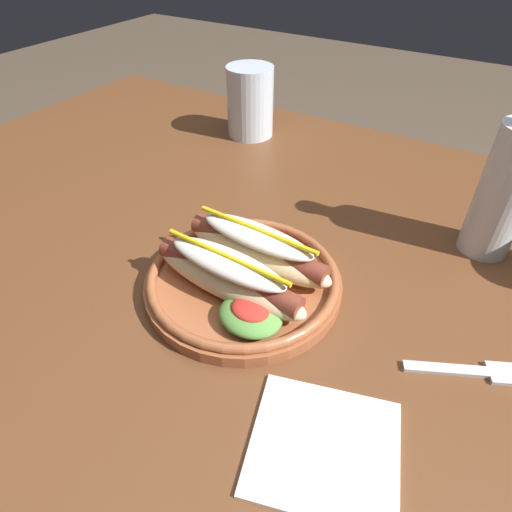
{
  "coord_description": "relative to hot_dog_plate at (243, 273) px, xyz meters",
  "views": [
    {
      "loc": [
        0.21,
        -0.42,
        1.12
      ],
      "look_at": [
        -0.01,
        -0.07,
        0.77
      ],
      "focal_mm": 30.31,
      "sensor_mm": 36.0,
      "label": 1
    }
  ],
  "objects": [
    {
      "name": "hot_dog_plate",
      "position": [
        0.0,
        0.0,
        0.0
      ],
      "size": [
        0.24,
        0.24,
        0.08
      ],
      "color": "#9E5633",
      "rests_on": "dining_table"
    },
    {
      "name": "napkin",
      "position": [
        0.17,
        -0.13,
        -0.02
      ],
      "size": [
        0.16,
        0.15,
        0.0
      ],
      "primitive_type": "cube",
      "rotation": [
        0.0,
        0.0,
        0.29
      ],
      "color": "white",
      "rests_on": "dining_table"
    },
    {
      "name": "fork",
      "position": [
        0.27,
        0.02,
        -0.02
      ],
      "size": [
        0.12,
        0.07,
        0.0
      ],
      "rotation": [
        0.0,
        0.0,
        0.46
      ],
      "color": "silver",
      "rests_on": "dining_table"
    },
    {
      "name": "dining_table",
      "position": [
        0.01,
        0.1,
        -0.12
      ],
      "size": [
        1.44,
        0.88,
        0.74
      ],
      "color": "brown",
      "rests_on": "ground_plane"
    },
    {
      "name": "glass_bottle",
      "position": [
        0.24,
        0.24,
        0.07
      ],
      "size": [
        0.07,
        0.07,
        0.25
      ],
      "color": "silver",
      "rests_on": "dining_table"
    },
    {
      "name": "water_cup",
      "position": [
        -0.24,
        0.39,
        0.04
      ],
      "size": [
        0.09,
        0.09,
        0.13
      ],
      "primitive_type": "cylinder",
      "color": "silver",
      "rests_on": "dining_table"
    },
    {
      "name": "ground_plane",
      "position": [
        0.01,
        0.1,
        -0.77
      ],
      "size": [
        8.0,
        8.0,
        0.0
      ],
      "primitive_type": "plane",
      "color": "brown"
    }
  ]
}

